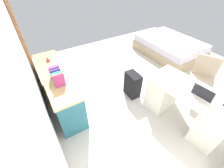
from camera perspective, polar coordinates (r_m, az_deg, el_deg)
ground_plane at (r=3.79m, az=14.43°, el=-0.43°), size 5.77×5.77×0.00m
wall_back at (r=2.21m, az=-29.84°, el=3.18°), size 4.06×0.10×2.51m
door_wooden at (r=3.64m, az=-30.37°, el=12.67°), size 0.88×0.05×2.04m
desk at (r=2.99m, az=26.24°, el=-7.32°), size 1.51×0.83×0.75m
office_chair at (r=3.63m, az=30.59°, el=0.99°), size 0.62×0.62×0.94m
credenza at (r=3.17m, az=-19.52°, el=-1.68°), size 1.80×0.48×0.79m
bed at (r=5.15m, az=21.10°, el=13.05°), size 1.93×1.44×0.58m
suitcase_black at (r=3.28m, az=7.81°, el=-0.24°), size 0.37×0.23×0.56m
laptop at (r=2.70m, az=31.46°, el=-3.28°), size 0.33×0.26×0.21m
computer_mouse at (r=2.80m, az=27.12°, el=-0.63°), size 0.07×0.11×0.03m
book_row at (r=2.66m, az=-20.34°, el=2.93°), size 0.35×0.17×0.24m
figurine_small at (r=3.30m, az=-23.42°, el=8.74°), size 0.08×0.08×0.11m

